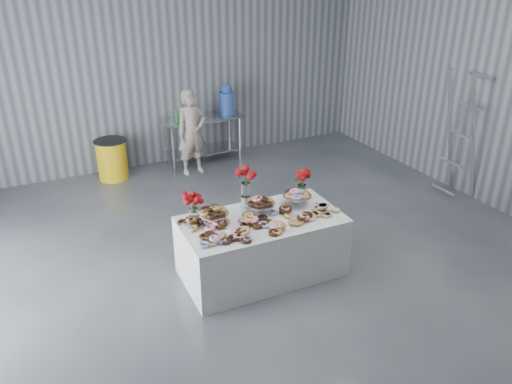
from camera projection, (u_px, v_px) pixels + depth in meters
ground at (278, 287)px, 5.90m from camera, size 9.00×9.00×0.00m
room_walls at (254, 61)px, 4.72m from camera, size 8.04×9.04×4.02m
display_table at (262, 246)px, 6.01m from camera, size 1.92×1.04×0.75m
prep_table at (202, 131)px, 9.21m from camera, size 1.50×0.60×0.90m
donut_mounds at (264, 217)px, 5.79m from camera, size 1.82×0.84×0.09m
cake_stand_left at (213, 212)px, 5.70m from camera, size 0.36×0.36×0.17m
cake_stand_mid at (260, 202)px, 5.93m from camera, size 0.36×0.36×0.17m
cake_stand_right at (297, 195)px, 6.12m from camera, size 0.36×0.36×0.17m
danish_pile at (324, 208)px, 5.99m from camera, size 0.48×0.48×0.11m
bouquet_left at (193, 199)px, 5.64m from camera, size 0.26×0.26×0.42m
bouquet_right at (302, 176)px, 6.24m from camera, size 0.26×0.26×0.42m
bouquet_center at (246, 179)px, 5.96m from camera, size 0.26×0.26×0.57m
water_jug at (227, 100)px, 9.19m from camera, size 0.28×0.28×0.55m
drink_bottles at (186, 113)px, 8.83m from camera, size 0.54×0.08×0.27m
person at (192, 132)px, 8.74m from camera, size 0.60×0.43×1.51m
trash_barrel at (112, 159)px, 8.66m from camera, size 0.55×0.55×0.71m
stepladder at (461, 135)px, 7.75m from camera, size 0.67×0.51×2.06m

